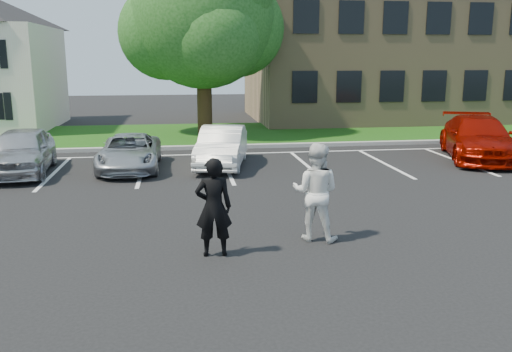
{
  "coord_description": "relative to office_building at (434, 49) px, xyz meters",
  "views": [
    {
      "loc": [
        -1.59,
        -9.92,
        3.68
      ],
      "look_at": [
        0.0,
        1.0,
        1.25
      ],
      "focal_mm": 38.0,
      "sensor_mm": 36.0,
      "label": 1
    }
  ],
  "objects": [
    {
      "name": "grass_strip",
      "position": [
        -14.0,
        -5.99,
        -4.12
      ],
      "size": [
        44.0,
        8.0,
        0.08
      ],
      "primitive_type": "cube",
      "color": "#16470D",
      "rests_on": "ground"
    },
    {
      "name": "car_red_compact",
      "position": [
        -4.7,
        -13.61,
        -3.39
      ],
      "size": [
        3.76,
        5.72,
        1.54
      ],
      "primitive_type": "imported",
      "rotation": [
        0.0,
        0.0,
        -0.33
      ],
      "color": "#850A00",
      "rests_on": "ground"
    },
    {
      "name": "car_white_sedan",
      "position": [
        -14.11,
        -13.63,
        -3.48
      ],
      "size": [
        2.22,
        4.32,
        1.36
      ],
      "primitive_type": "imported",
      "rotation": [
        0.0,
        0.0,
        -0.2
      ],
      "color": "white",
      "rests_on": "ground"
    },
    {
      "name": "car_silver_west",
      "position": [
        -20.56,
        -13.93,
        -3.42
      ],
      "size": [
        2.08,
        4.46,
        1.48
      ],
      "primitive_type": "imported",
      "rotation": [
        0.0,
        0.0,
        0.08
      ],
      "color": "#B2B2B7",
      "rests_on": "ground"
    },
    {
      "name": "car_silver_minivan",
      "position": [
        -17.2,
        -13.77,
        -3.58
      ],
      "size": [
        1.97,
        4.21,
        1.17
      ],
      "primitive_type": "imported",
      "rotation": [
        0.0,
        0.0,
        -0.01
      ],
      "color": "#A7AAAF",
      "rests_on": "ground"
    },
    {
      "name": "curb",
      "position": [
        -14.0,
        -9.99,
        -4.08
      ],
      "size": [
        40.0,
        0.3,
        0.15
      ],
      "primitive_type": "cube",
      "color": "gray",
      "rests_on": "ground"
    },
    {
      "name": "man_black_suit",
      "position": [
        -14.97,
        -22.18,
        -3.22
      ],
      "size": [
        0.69,
        0.46,
        1.89
      ],
      "primitive_type": "imported",
      "rotation": [
        0.0,
        0.0,
        3.13
      ],
      "color": "black",
      "rests_on": "ground"
    },
    {
      "name": "tree",
      "position": [
        -14.21,
        -5.94,
        1.19
      ],
      "size": [
        7.8,
        7.2,
        8.8
      ],
      "color": "black",
      "rests_on": "ground"
    },
    {
      "name": "stall_lines",
      "position": [
        -12.6,
        -13.04,
        -4.15
      ],
      "size": [
        34.0,
        5.36,
        0.01
      ],
      "color": "silver",
      "rests_on": "ground"
    },
    {
      "name": "office_building",
      "position": [
        0.0,
        0.0,
        0.0
      ],
      "size": [
        22.4,
        10.4,
        8.3
      ],
      "color": "#9C835B",
      "rests_on": "ground"
    },
    {
      "name": "man_white_shirt",
      "position": [
        -12.86,
        -21.55,
        -3.16
      ],
      "size": [
        1.2,
        1.1,
        2.0
      ],
      "primitive_type": "imported",
      "rotation": [
        0.0,
        0.0,
        2.7
      ],
      "color": "silver",
      "rests_on": "ground"
    },
    {
      "name": "ground_plane",
      "position": [
        -14.0,
        -21.99,
        -4.16
      ],
      "size": [
        90.0,
        90.0,
        0.0
      ],
      "primitive_type": "plane",
      "color": "black",
      "rests_on": "ground"
    }
  ]
}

